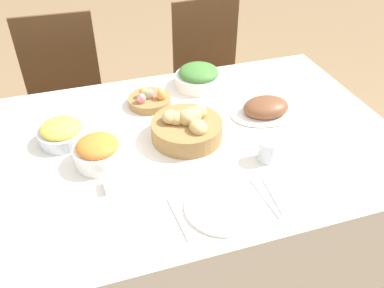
{
  "coord_description": "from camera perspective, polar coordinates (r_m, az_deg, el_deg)",
  "views": [
    {
      "loc": [
        -0.35,
        -1.2,
        1.71
      ],
      "look_at": [
        0.01,
        -0.08,
        0.81
      ],
      "focal_mm": 38.0,
      "sensor_mm": 36.0,
      "label": 1
    }
  ],
  "objects": [
    {
      "name": "ground_plane",
      "position": [
        2.12,
        -0.86,
        -16.44
      ],
      "size": [
        12.0,
        12.0,
        0.0
      ],
      "primitive_type": "plane",
      "color": "#937551"
    },
    {
      "name": "dining_table",
      "position": [
        1.82,
        -0.97,
        -9.25
      ],
      "size": [
        1.66,
        1.08,
        0.77
      ],
      "color": "white",
      "rests_on": "ground"
    },
    {
      "name": "chair_far_right",
      "position": [
        2.55,
        2.85,
        9.17
      ],
      "size": [
        0.45,
        0.45,
        0.96
      ],
      "rotation": [
        0.0,
        0.0,
        0.07
      ],
      "color": "brown",
      "rests_on": "ground"
    },
    {
      "name": "chair_far_left",
      "position": [
        2.42,
        -17.21,
        5.8
      ],
      "size": [
        0.43,
        0.43,
        0.96
      ],
      "rotation": [
        0.0,
        0.0,
        -0.04
      ],
      "color": "brown",
      "rests_on": "ground"
    },
    {
      "name": "bread_basket",
      "position": [
        1.55,
        -0.7,
        2.34
      ],
      "size": [
        0.27,
        0.27,
        0.12
      ],
      "color": "#9E7542",
      "rests_on": "dining_table"
    },
    {
      "name": "egg_basket",
      "position": [
        1.77,
        -6.01,
        6.29
      ],
      "size": [
        0.18,
        0.18,
        0.08
      ],
      "color": "#9E7542",
      "rests_on": "dining_table"
    },
    {
      "name": "ham_platter",
      "position": [
        1.73,
        10.3,
        4.94
      ],
      "size": [
        0.3,
        0.21,
        0.08
      ],
      "color": "white",
      "rests_on": "dining_table"
    },
    {
      "name": "pineapple_bowl",
      "position": [
        1.61,
        -17.77,
        1.6
      ],
      "size": [
        0.18,
        0.18,
        0.09
      ],
      "color": "silver",
      "rests_on": "dining_table"
    },
    {
      "name": "green_salad_bowl",
      "position": [
        1.89,
        0.95,
        9.42
      ],
      "size": [
        0.22,
        0.22,
        0.1
      ],
      "color": "white",
      "rests_on": "dining_table"
    },
    {
      "name": "carrot_bowl",
      "position": [
        1.46,
        -12.99,
        -1.05
      ],
      "size": [
        0.18,
        0.18,
        0.1
      ],
      "color": "white",
      "rests_on": "dining_table"
    },
    {
      "name": "dinner_plate",
      "position": [
        1.29,
        4.31,
        -8.82
      ],
      "size": [
        0.24,
        0.24,
        0.01
      ],
      "color": "white",
      "rests_on": "dining_table"
    },
    {
      "name": "fork",
      "position": [
        1.26,
        -1.97,
        -10.37
      ],
      "size": [
        0.02,
        0.19,
        0.0
      ],
      "rotation": [
        0.0,
        0.0,
        0.07
      ],
      "color": "silver",
      "rests_on": "dining_table"
    },
    {
      "name": "knife",
      "position": [
        1.34,
        10.15,
        -7.43
      ],
      "size": [
        0.02,
        0.19,
        0.0
      ],
      "rotation": [
        0.0,
        0.0,
        0.07
      ],
      "color": "silver",
      "rests_on": "dining_table"
    },
    {
      "name": "spoon",
      "position": [
        1.35,
        11.3,
        -7.13
      ],
      "size": [
        0.02,
        0.19,
        0.0
      ],
      "rotation": [
        0.0,
        0.0,
        -0.07
      ],
      "color": "silver",
      "rests_on": "dining_table"
    },
    {
      "name": "drinking_cup",
      "position": [
        1.47,
        10.55,
        -0.88
      ],
      "size": [
        0.07,
        0.07,
        0.08
      ],
      "color": "silver",
      "rests_on": "dining_table"
    },
    {
      "name": "butter_dish",
      "position": [
        1.37,
        -10.14,
        -5.39
      ],
      "size": [
        0.1,
        0.06,
        0.03
      ],
      "color": "white",
      "rests_on": "dining_table"
    }
  ]
}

